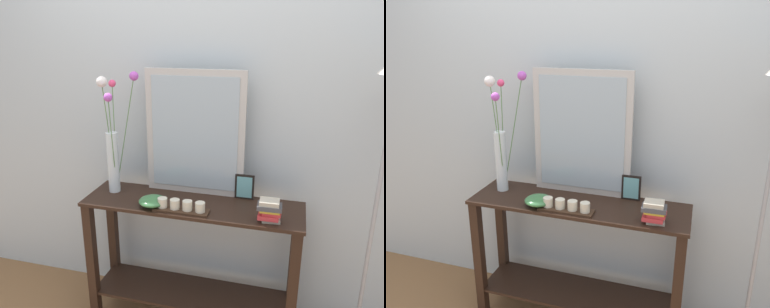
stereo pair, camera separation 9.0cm
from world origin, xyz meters
TOP-DOWN VIEW (x-y plane):
  - wall_back at (0.00, 0.31)m, footprint 6.40×0.08m
  - console_table at (0.00, 0.00)m, footprint 1.30×0.38m
  - mirror_leaning at (-0.03, 0.16)m, footprint 0.61×0.03m
  - tall_vase_left at (-0.51, 0.04)m, footprint 0.21×0.25m
  - candle_tray at (-0.03, -0.12)m, footprint 0.32×0.09m
  - picture_frame_small at (0.29, 0.14)m, footprint 0.12×0.01m
  - decorative_bowl at (-0.21, -0.10)m, footprint 0.16×0.16m
  - book_stack at (0.46, -0.11)m, footprint 0.13×0.10m
  - floor_lamp at (1.00, 0.03)m, footprint 0.24×0.24m

SIDE VIEW (x-z plane):
  - console_table at x=0.00m, z-range 0.08..0.93m
  - candle_tray at x=-0.03m, z-range 0.84..0.91m
  - decorative_bowl at x=-0.21m, z-range 0.85..0.91m
  - book_stack at x=0.46m, z-range 0.85..0.98m
  - picture_frame_small at x=0.29m, z-range 0.85..1.00m
  - tall_vase_left at x=-0.51m, z-range 0.79..1.53m
  - floor_lamp at x=1.00m, z-range 0.30..2.03m
  - mirror_leaning at x=-0.03m, z-range 0.85..1.61m
  - wall_back at x=0.00m, z-range 0.00..2.70m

